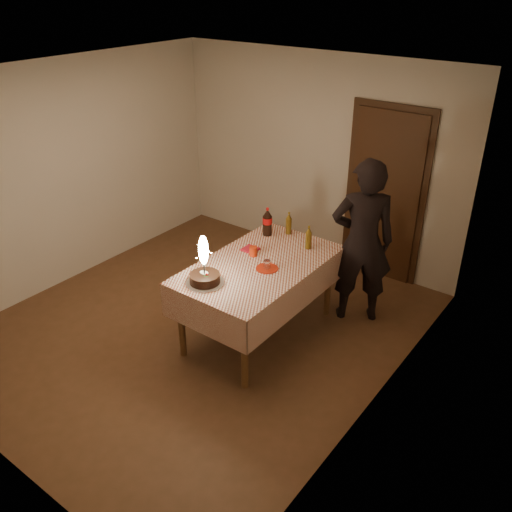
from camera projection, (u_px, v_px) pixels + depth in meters
name	position (u px, v px, depth m)	size (l,w,h in m)	color
ground	(200.00, 326.00, 5.86)	(4.00, 4.50, 0.01)	brown
room_shell	(200.00, 180.00, 5.11)	(4.04, 4.54, 2.62)	beige
dining_table	(259.00, 273.00, 5.41)	(1.02, 1.72, 0.84)	brown
birthday_cake	(204.00, 272.00, 4.98)	(0.36, 0.36, 0.49)	white
red_plate	(267.00, 268.00, 5.26)	(0.22, 0.22, 0.01)	#B2210C
red_cup	(253.00, 251.00, 5.48)	(0.08, 0.08, 0.10)	red
clear_cup	(267.00, 264.00, 5.25)	(0.07, 0.07, 0.09)	white
napkin_stack	(250.00, 249.00, 5.61)	(0.15, 0.15, 0.02)	#AE1323
cola_bottle	(267.00, 222.00, 5.87)	(0.10, 0.10, 0.32)	black
amber_bottle_left	(289.00, 224.00, 5.91)	(0.06, 0.06, 0.26)	brown
amber_bottle_right	(308.00, 238.00, 5.60)	(0.06, 0.06, 0.26)	brown
photographer	(362.00, 242.00, 5.62)	(0.79, 0.73, 1.82)	black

